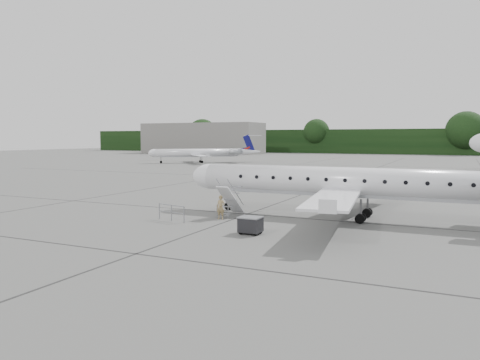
% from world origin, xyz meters
% --- Properties ---
extents(ground, '(320.00, 320.00, 0.00)m').
position_xyz_m(ground, '(0.00, 0.00, 0.00)').
color(ground, '#5E5E5B').
rests_on(ground, ground).
extents(treeline, '(260.00, 4.00, 8.00)m').
position_xyz_m(treeline, '(0.00, 130.00, 4.00)').
color(treeline, black).
rests_on(treeline, ground).
extents(terminal_building, '(40.00, 14.00, 10.00)m').
position_xyz_m(terminal_building, '(-70.00, 110.00, 5.00)').
color(terminal_building, slate).
rests_on(terminal_building, ground).
extents(main_regional_jet, '(25.78, 18.63, 6.58)m').
position_xyz_m(main_regional_jet, '(1.73, 3.65, 3.29)').
color(main_regional_jet, silver).
rests_on(main_regional_jet, ground).
extents(airstair, '(0.86, 2.48, 2.06)m').
position_xyz_m(airstair, '(-5.67, 1.40, 1.03)').
color(airstair, silver).
rests_on(airstair, ground).
extents(passenger, '(0.57, 0.39, 1.53)m').
position_xyz_m(passenger, '(-5.67, 0.02, 0.77)').
color(passenger, '#90794F').
rests_on(passenger, ground).
extents(safety_railing, '(2.16, 0.56, 1.00)m').
position_xyz_m(safety_railing, '(-8.16, -1.85, 0.50)').
color(safety_railing, gray).
rests_on(safety_railing, ground).
extents(baggage_cart, '(1.16, 0.95, 1.00)m').
position_xyz_m(baggage_cart, '(-2.08, -3.38, 0.50)').
color(baggage_cart, black).
rests_on(baggage_cart, ground).
extents(bg_regional_left, '(27.29, 26.35, 5.82)m').
position_xyz_m(bg_regional_left, '(-41.26, 57.64, 2.91)').
color(bg_regional_left, silver).
rests_on(bg_regional_left, ground).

